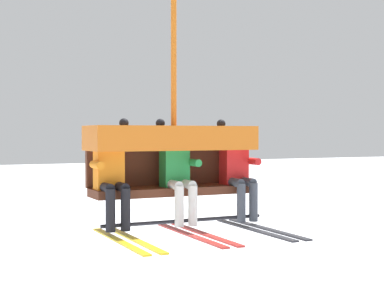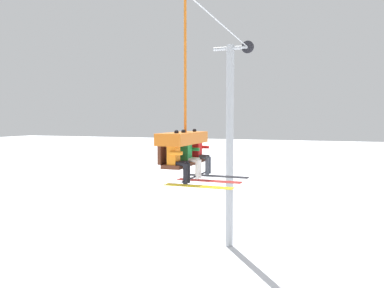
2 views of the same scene
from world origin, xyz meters
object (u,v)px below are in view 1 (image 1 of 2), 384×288
object	(u,v)px
chairlift_chair	(171,144)
skier_green	(178,172)
skier_orange	(112,174)
skier_red	(238,171)

from	to	relation	value
chairlift_chair	skier_green	size ratio (longest dim) A/B	2.82
skier_orange	skier_green	xyz separation A→B (m)	(0.83, 0.00, 0.00)
chairlift_chair	skier_green	world-z (taller)	chairlift_chair
chairlift_chair	skier_red	distance (m)	0.93
skier_green	skier_red	distance (m)	0.84
chairlift_chair	skier_red	xyz separation A→B (m)	(0.83, -0.21, -0.34)
skier_orange	skier_red	distance (m)	1.67
skier_orange	skier_red	xyz separation A→B (m)	(1.67, 0.00, 0.00)
chairlift_chair	skier_green	bearing A→B (deg)	-90.90
skier_orange	skier_green	world-z (taller)	same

